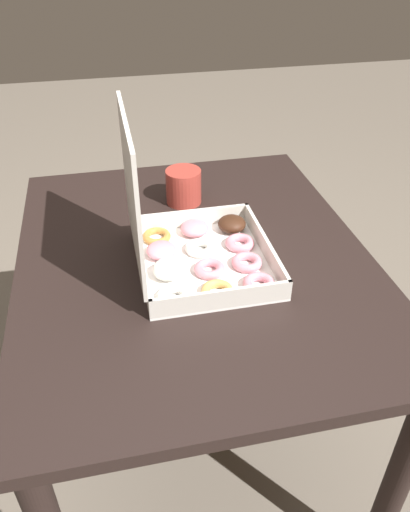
% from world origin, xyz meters
% --- Properties ---
extents(ground_plane, '(8.00, 8.00, 0.00)m').
position_xyz_m(ground_plane, '(0.00, 0.00, 0.00)').
color(ground_plane, '#6B6054').
extents(dining_table, '(0.97, 0.80, 0.71)m').
position_xyz_m(dining_table, '(0.00, 0.00, 0.60)').
color(dining_table, black).
rests_on(dining_table, ground_plane).
extents(donut_box, '(0.32, 0.29, 0.35)m').
position_xyz_m(donut_box, '(-0.04, 0.02, 0.77)').
color(donut_box, white).
rests_on(donut_box, dining_table).
extents(coffee_mug, '(0.09, 0.09, 0.09)m').
position_xyz_m(coffee_mug, '(0.25, -0.02, 0.75)').
color(coffee_mug, '#A3382D').
rests_on(coffee_mug, dining_table).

